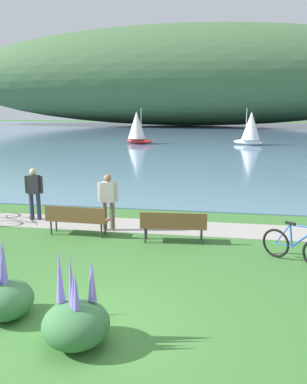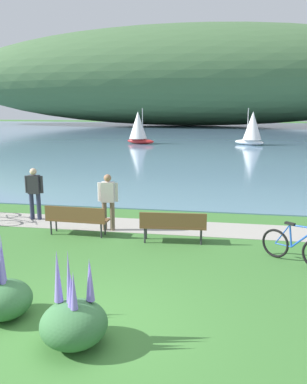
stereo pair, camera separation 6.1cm
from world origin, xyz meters
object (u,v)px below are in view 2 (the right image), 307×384
at_px(park_bench_further_along, 173,224).
at_px(bicycle_beside_path, 296,247).
at_px(sailboat_toward_hillside, 138,127).
at_px(person_on_the_grass, 108,199).
at_px(person_at_shoreline, 34,191).
at_px(sailboat_far_off, 252,128).
at_px(park_bench_near_camera, 77,218).

bearing_deg(park_bench_further_along, bicycle_beside_path, -17.66).
distance_m(park_bench_further_along, sailboat_toward_hillside, 29.26).
height_order(bicycle_beside_path, person_on_the_grass, person_on_the_grass).
relative_size(park_bench_further_along, bicycle_beside_path, 1.27).
relative_size(person_at_shoreline, sailboat_toward_hillside, 0.50).
height_order(person_at_shoreline, person_on_the_grass, same).
relative_size(bicycle_beside_path, sailboat_toward_hillside, 0.42).
distance_m(park_bench_further_along, sailboat_far_off, 29.21).
distance_m(park_bench_near_camera, bicycle_beside_path, 5.95).
relative_size(park_bench_near_camera, sailboat_far_off, 0.52).
bearing_deg(person_on_the_grass, sailboat_far_off, 77.69).
xyz_separation_m(park_bench_near_camera, bicycle_beside_path, (5.84, -1.14, -0.12)).
height_order(park_bench_near_camera, bicycle_beside_path, bicycle_beside_path).
xyz_separation_m(park_bench_near_camera, person_at_shoreline, (-1.92, 1.35, 0.46)).
height_order(park_bench_near_camera, park_bench_further_along, same).
relative_size(sailboat_toward_hillside, sailboat_far_off, 1.00).
distance_m(person_at_shoreline, person_on_the_grass, 2.79).
bearing_deg(sailboat_far_off, person_at_shoreline, -107.86).
relative_size(person_on_the_grass, sailboat_toward_hillside, 0.50).
bearing_deg(bicycle_beside_path, person_on_the_grass, 160.94).
height_order(bicycle_beside_path, sailboat_toward_hillside, sailboat_toward_hillside).
xyz_separation_m(bicycle_beside_path, sailboat_far_off, (1.06, 29.86, 1.27)).
height_order(park_bench_further_along, sailboat_far_off, sailboat_far_off).
distance_m(park_bench_near_camera, sailboat_far_off, 29.57).
relative_size(park_bench_near_camera, person_at_shoreline, 1.06).
bearing_deg(person_at_shoreline, sailboat_toward_hillside, 94.50).
bearing_deg(park_bench_further_along, person_at_shoreline, 162.15).
bearing_deg(person_on_the_grass, park_bench_further_along, -21.10).
height_order(park_bench_near_camera, sailboat_toward_hillside, sailboat_toward_hillside).
bearing_deg(person_at_shoreline, sailboat_far_off, 72.14).
distance_m(person_at_shoreline, sailboat_toward_hillside, 26.99).
xyz_separation_m(park_bench_near_camera, sailboat_far_off, (6.90, 28.73, 1.15)).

